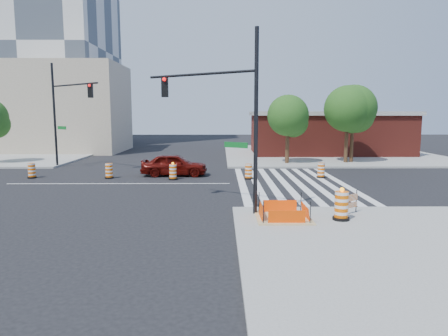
{
  "coord_description": "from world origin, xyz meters",
  "views": [
    {
      "loc": [
        6.48,
        -24.79,
        4.36
      ],
      "look_at": [
        6.64,
        -3.01,
        1.4
      ],
      "focal_mm": 32.0,
      "sensor_mm": 36.0,
      "label": 1
    }
  ],
  "objects": [
    {
      "name": "sidewalk_ne",
      "position": [
        18.0,
        18.0,
        0.07
      ],
      "size": [
        22.0,
        22.0,
        0.15
      ],
      "primitive_type": "cube",
      "color": "gray",
      "rests_on": "ground"
    },
    {
      "name": "lane_centerline",
      "position": [
        0.0,
        0.0,
        0.01
      ],
      "size": [
        14.0,
        0.12,
        0.01
      ],
      "primitive_type": "cube",
      "color": "silver",
      "rests_on": "ground"
    },
    {
      "name": "median_drum_4",
      "position": [
        8.32,
        1.74,
        0.48
      ],
      "size": [
        0.6,
        0.6,
        1.02
      ],
      "color": "black",
      "rests_on": "ground"
    },
    {
      "name": "tree_north_c",
      "position": [
        12.22,
        9.43,
        4.02
      ],
      "size": [
        3.57,
        3.52,
        5.99
      ],
      "color": "#382314",
      "rests_on": "ground"
    },
    {
      "name": "median_drum_1",
      "position": [
        -6.47,
        2.26,
        0.48
      ],
      "size": [
        0.6,
        0.6,
        1.02
      ],
      "color": "black",
      "rests_on": "ground"
    },
    {
      "name": "median_drum_5",
      "position": [
        13.33,
        2.22,
        0.48
      ],
      "size": [
        0.6,
        0.6,
        1.02
      ],
      "color": "black",
      "rests_on": "ground"
    },
    {
      "name": "pit_drum",
      "position": [
        11.28,
        -9.27,
        0.7
      ],
      "size": [
        0.67,
        0.67,
        1.32
      ],
      "color": "black",
      "rests_on": "ground"
    },
    {
      "name": "median_drum_3",
      "position": [
        3.26,
        1.52,
        0.49
      ],
      "size": [
        0.6,
        0.6,
        1.18
      ],
      "color": "black",
      "rests_on": "ground"
    },
    {
      "name": "median_drum_2",
      "position": [
        -1.15,
        2.09,
        0.48
      ],
      "size": [
        0.6,
        0.6,
        1.02
      ],
      "color": "black",
      "rests_on": "ground"
    },
    {
      "name": "ground",
      "position": [
        0.0,
        0.0,
        0.0
      ],
      "size": [
        120.0,
        120.0,
        0.0
      ],
      "primitive_type": "plane",
      "color": "black",
      "rests_on": "ground"
    },
    {
      "name": "tree_north_e",
      "position": [
        18.02,
        10.18,
        4.62
      ],
      "size": [
        4.04,
        4.04,
        6.88
      ],
      "color": "#382314",
      "rests_on": "ground"
    },
    {
      "name": "tree_north_d",
      "position": [
        17.43,
        9.87,
        4.57
      ],
      "size": [
        4.01,
        4.01,
        6.81
      ],
      "color": "#382314",
      "rests_on": "ground"
    },
    {
      "name": "brick_storefront",
      "position": [
        18.0,
        18.0,
        2.32
      ],
      "size": [
        16.5,
        8.5,
        4.6
      ],
      "color": "maroon",
      "rests_on": "ground"
    },
    {
      "name": "crosswalk_east",
      "position": [
        10.95,
        0.0,
        0.01
      ],
      "size": [
        6.75,
        13.5,
        0.01
      ],
      "color": "silver",
      "rests_on": "ground"
    },
    {
      "name": "barricade",
      "position": [
        12.0,
        -8.27,
        0.69
      ],
      "size": [
        0.68,
        0.54,
        0.98
      ],
      "rotation": [
        0.0,
        0.0,
        0.66
      ],
      "color": "#E75E04",
      "rests_on": "ground"
    },
    {
      "name": "beige_midrise",
      "position": [
        -12.0,
        22.0,
        5.0
      ],
      "size": [
        14.0,
        10.0,
        10.0
      ],
      "primitive_type": "cube",
      "color": "tan",
      "rests_on": "ground"
    },
    {
      "name": "signal_pole_nw",
      "position": [
        -5.8,
        7.04,
        5.06
      ],
      "size": [
        4.94,
        4.06,
        8.27
      ],
      "rotation": [
        0.0,
        0.0,
        -0.68
      ],
      "color": "black",
      "rests_on": "ground"
    },
    {
      "name": "signal_pole_se",
      "position": [
        6.57,
        -7.33,
        4.72
      ],
      "size": [
        4.96,
        3.28,
        7.69
      ],
      "rotation": [
        0.0,
        0.0,
        2.57
      ],
      "color": "black",
      "rests_on": "ground"
    },
    {
      "name": "excavation_pit",
      "position": [
        9.0,
        -9.0,
        0.22
      ],
      "size": [
        2.2,
        2.2,
        0.9
      ],
      "color": "tan",
      "rests_on": "ground"
    },
    {
      "name": "red_coupe",
      "position": [
        3.16,
        3.27,
        0.79
      ],
      "size": [
        4.64,
        1.87,
        1.58
      ],
      "primitive_type": "imported",
      "rotation": [
        0.0,
        0.0,
        1.57
      ],
      "color": "#4E0A06",
      "rests_on": "ground"
    }
  ]
}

